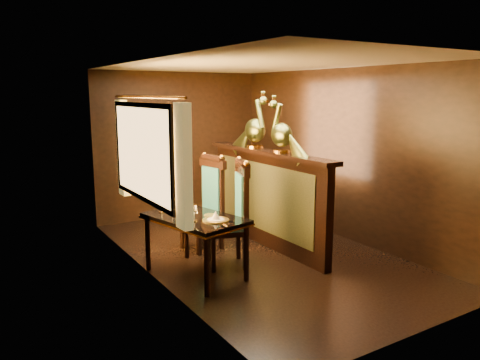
{
  "coord_description": "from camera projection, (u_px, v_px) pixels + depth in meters",
  "views": [
    {
      "loc": [
        -3.39,
        -4.97,
        2.14
      ],
      "look_at": [
        -0.12,
        0.31,
        0.98
      ],
      "focal_mm": 35.0,
      "sensor_mm": 36.0,
      "label": 1
    }
  ],
  "objects": [
    {
      "name": "ground",
      "position": [
        259.0,
        254.0,
        6.3
      ],
      "size": [
        5.0,
        5.0,
        0.0
      ],
      "primitive_type": "plane",
      "color": "black",
      "rests_on": "ground"
    },
    {
      "name": "room_shell",
      "position": [
        254.0,
        137.0,
        5.98
      ],
      "size": [
        3.04,
        5.04,
        2.52
      ],
      "color": "black",
      "rests_on": "ground"
    },
    {
      "name": "partition",
      "position": [
        266.0,
        196.0,
        6.59
      ],
      "size": [
        0.26,
        2.7,
        1.36
      ],
      "color": "black",
      "rests_on": "ground"
    },
    {
      "name": "dining_table",
      "position": [
        195.0,
        222.0,
        5.46
      ],
      "size": [
        1.01,
        1.37,
        0.92
      ],
      "rotation": [
        0.0,
        0.0,
        0.24
      ],
      "color": "black",
      "rests_on": "ground"
    },
    {
      "name": "chair_left",
      "position": [
        236.0,
        210.0,
        5.81
      ],
      "size": [
        0.62,
        0.64,
        1.35
      ],
      "rotation": [
        0.0,
        0.0,
        -0.34
      ],
      "color": "black",
      "rests_on": "ground"
    },
    {
      "name": "chair_right",
      "position": [
        209.0,
        199.0,
        6.5
      ],
      "size": [
        0.54,
        0.57,
        1.32
      ],
      "rotation": [
        0.0,
        0.0,
        0.16
      ],
      "color": "black",
      "rests_on": "ground"
    },
    {
      "name": "peacock_left",
      "position": [
        282.0,
        124.0,
        6.13
      ],
      "size": [
        0.24,
        0.63,
        0.75
      ],
      "primitive_type": null,
      "color": "#1B532F",
      "rests_on": "partition"
    },
    {
      "name": "peacock_right",
      "position": [
        255.0,
        120.0,
        6.65
      ],
      "size": [
        0.25,
        0.68,
        0.81
      ],
      "primitive_type": null,
      "color": "#1B532F",
      "rests_on": "partition"
    }
  ]
}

